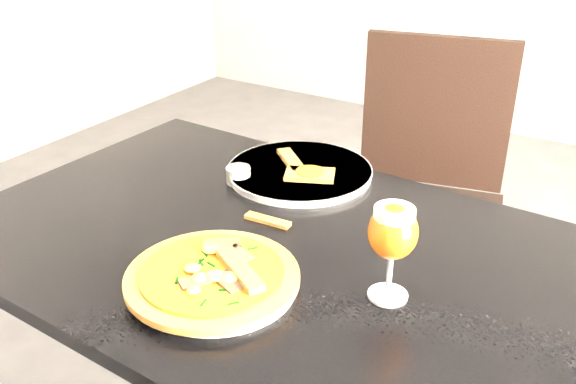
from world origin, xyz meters
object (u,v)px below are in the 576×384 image
Objects in this scene: beer_glass at (393,233)px; chair_far at (423,196)px; pizza at (213,276)px; dining_table at (263,276)px.

chair_far is at bearing 105.78° from beer_glass.
pizza is 1.74× the size of beer_glass.
chair_far is 0.95m from pizza.
chair_far reaches higher than dining_table.
pizza is (-0.04, -0.92, 0.24)m from chair_far.
dining_table is 7.21× the size of beer_glass.
beer_glass is (0.26, 0.13, 0.10)m from pizza.
pizza is 0.31m from beer_glass.
dining_table is 0.75m from chair_far.
pizza is (0.02, -0.18, 0.11)m from dining_table.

